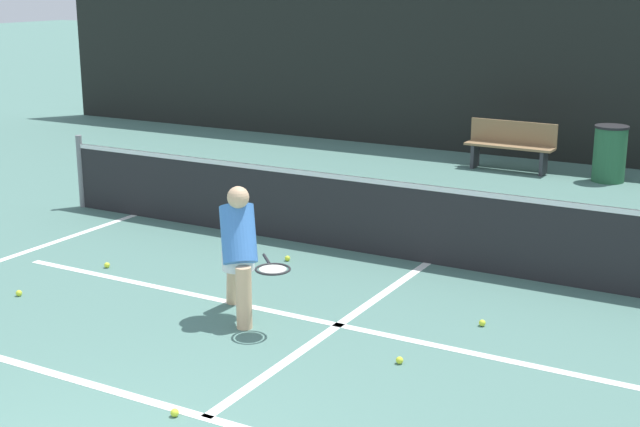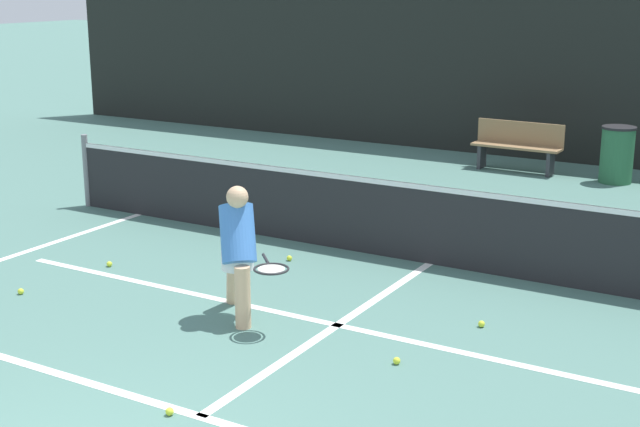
{
  "view_description": "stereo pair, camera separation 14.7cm",
  "coord_description": "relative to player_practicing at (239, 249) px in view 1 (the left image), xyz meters",
  "views": [
    {
      "loc": [
        3.82,
        -3.34,
        3.29
      ],
      "look_at": [
        -0.49,
        4.34,
        0.95
      ],
      "focal_mm": 50.0,
      "sensor_mm": 36.0,
      "label": 1
    },
    {
      "loc": [
        3.95,
        -3.27,
        3.29
      ],
      "look_at": [
        -0.49,
        4.34,
        0.95
      ],
      "focal_mm": 50.0,
      "sensor_mm": 36.0,
      "label": 2
    }
  ],
  "objects": [
    {
      "name": "tennis_ball_scattered_7",
      "position": [
        2.18,
        0.97,
        -0.69
      ],
      "size": [
        0.07,
        0.07,
        0.07
      ],
      "primitive_type": "sphere",
      "color": "#D1E033",
      "rests_on": "ground"
    },
    {
      "name": "net",
      "position": [
        0.94,
        2.55,
        -0.21
      ],
      "size": [
        11.09,
        0.09,
        1.07
      ],
      "color": "slate",
      "rests_on": "ground"
    },
    {
      "name": "tennis_ball_scattered_4",
      "position": [
        1.84,
        -0.22,
        -0.69
      ],
      "size": [
        0.07,
        0.07,
        0.07
      ],
      "primitive_type": "sphere",
      "color": "#D1E033",
      "rests_on": "ground"
    },
    {
      "name": "tennis_ball_scattered_5",
      "position": [
        -2.42,
        -0.64,
        -0.69
      ],
      "size": [
        0.07,
        0.07,
        0.07
      ],
      "primitive_type": "sphere",
      "color": "#D1E033",
      "rests_on": "ground"
    },
    {
      "name": "player_practicing",
      "position": [
        0.0,
        0.0,
        0.0
      ],
      "size": [
        1.15,
        0.83,
        1.37
      ],
      "rotation": [
        0.0,
        0.0,
        -0.81
      ],
      "color": "#DBAD84",
      "rests_on": "ground"
    },
    {
      "name": "court_sideline_left",
      "position": [
        -3.57,
        0.34,
        -0.72
      ],
      "size": [
        0.1,
        5.42,
        0.01
      ],
      "primitive_type": "cube",
      "color": "white",
      "rests_on": "ground"
    },
    {
      "name": "fence_back",
      "position": [
        0.94,
        9.38,
        1.01
      ],
      "size": [
        24.0,
        0.06,
        3.49
      ],
      "color": "black",
      "rests_on": "ground"
    },
    {
      "name": "tennis_ball_scattered_2",
      "position": [
        -2.26,
        0.54,
        -0.69
      ],
      "size": [
        0.07,
        0.07,
        0.07
      ],
      "primitive_type": "sphere",
      "color": "#D1E033",
      "rests_on": "ground"
    },
    {
      "name": "tennis_ball_scattered_8",
      "position": [
        0.72,
        -1.97,
        -0.69
      ],
      "size": [
        0.07,
        0.07,
        0.07
      ],
      "primitive_type": "sphere",
      "color": "#D1E033",
      "rests_on": "ground"
    },
    {
      "name": "court_baseline_near",
      "position": [
        0.94,
        -1.87,
        -0.72
      ],
      "size": [
        11.0,
        0.1,
        0.01
      ],
      "primitive_type": "cube",
      "color": "white",
      "rests_on": "ground"
    },
    {
      "name": "tennis_ball_scattered_10",
      "position": [
        -0.55,
        1.8,
        -0.69
      ],
      "size": [
        0.07,
        0.07,
        0.07
      ],
      "primitive_type": "sphere",
      "color": "#D1E033",
      "rests_on": "ground"
    },
    {
      "name": "courtside_bench",
      "position": [
        0.15,
        8.16,
        -0.26
      ],
      "size": [
        1.57,
        0.42,
        0.86
      ],
      "rotation": [
        0.0,
        0.0,
        -0.03
      ],
      "color": "olive",
      "rests_on": "ground"
    },
    {
      "name": "court_center_mark",
      "position": [
        0.94,
        0.34,
        -0.72
      ],
      "size": [
        0.1,
        4.42,
        0.01
      ],
      "primitive_type": "cube",
      "color": "white",
      "rests_on": "ground"
    },
    {
      "name": "trash_bin",
      "position": [
        1.86,
        8.1,
        -0.25
      ],
      "size": [
        0.56,
        0.56,
        0.94
      ],
      "color": "#28603D",
      "rests_on": "ground"
    },
    {
      "name": "court_service_line",
      "position": [
        0.94,
        0.3,
        -0.72
      ],
      "size": [
        8.25,
        0.1,
        0.01
      ],
      "primitive_type": "cube",
      "color": "white",
      "rests_on": "ground"
    }
  ]
}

